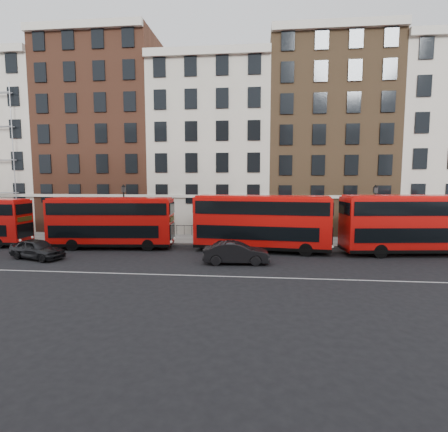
# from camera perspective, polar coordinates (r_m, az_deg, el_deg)

# --- Properties ---
(ground) EXTENTS (120.00, 120.00, 0.00)m
(ground) POSITION_cam_1_polar(r_m,az_deg,el_deg) (24.25, -7.36, -8.25)
(ground) COLOR black
(ground) RESTS_ON ground
(pavement) EXTENTS (80.00, 5.00, 0.15)m
(pavement) POSITION_cam_1_polar(r_m,az_deg,el_deg) (34.32, -3.36, -3.85)
(pavement) COLOR gray
(pavement) RESTS_ON ground
(kerb) EXTENTS (80.00, 0.30, 0.16)m
(kerb) POSITION_cam_1_polar(r_m,az_deg,el_deg) (31.89, -4.08, -4.60)
(kerb) COLOR gray
(kerb) RESTS_ON ground
(road_centre_line) EXTENTS (70.00, 0.12, 0.01)m
(road_centre_line) POSITION_cam_1_polar(r_m,az_deg,el_deg) (22.38, -8.55, -9.48)
(road_centre_line) COLOR white
(road_centre_line) RESTS_ON ground
(building_terrace) EXTENTS (64.00, 11.95, 22.00)m
(building_terrace) POSITION_cam_1_polar(r_m,az_deg,el_deg) (41.37, -2.21, 11.97)
(building_terrace) COLOR #B0A898
(building_terrace) RESTS_ON ground
(bus_b) EXTENTS (10.63, 3.39, 4.39)m
(bus_b) POSITION_cam_1_polar(r_m,az_deg,el_deg) (31.51, -17.95, -0.83)
(bus_b) COLOR red
(bus_b) RESTS_ON ground
(bus_c) EXTENTS (11.23, 3.73, 4.63)m
(bus_c) POSITION_cam_1_polar(r_m,az_deg,el_deg) (28.83, 6.08, -0.93)
(bus_c) COLOR red
(bus_c) RESTS_ON ground
(bus_d) EXTENTS (11.46, 4.01, 4.72)m
(bus_d) POSITION_cam_1_polar(r_m,az_deg,el_deg) (31.26, 28.62, -1.01)
(bus_d) COLOR red
(bus_d) RESTS_ON ground
(car_rear) EXTENTS (4.73, 3.01, 1.50)m
(car_rear) POSITION_cam_1_polar(r_m,az_deg,el_deg) (29.81, -28.19, -4.76)
(car_rear) COLOR black
(car_rear) RESTS_ON ground
(car_front) EXTENTS (4.77, 1.94, 1.54)m
(car_front) POSITION_cam_1_polar(r_m,az_deg,el_deg) (24.86, 2.00, -6.03)
(car_front) COLOR black
(car_front) RESTS_ON ground
(lamp_post_left) EXTENTS (0.44, 0.44, 5.33)m
(lamp_post_left) POSITION_cam_1_polar(r_m,az_deg,el_deg) (34.70, -15.99, 1.04)
(lamp_post_left) COLOR black
(lamp_post_left) RESTS_ON pavement
(lamp_post_right) EXTENTS (0.44, 0.44, 5.33)m
(lamp_post_right) POSITION_cam_1_polar(r_m,az_deg,el_deg) (33.81, 23.37, 0.65)
(lamp_post_right) COLOR black
(lamp_post_right) RESTS_ON pavement
(iron_railings) EXTENTS (6.60, 0.06, 1.00)m
(iron_railings) POSITION_cam_1_polar(r_m,az_deg,el_deg) (36.38, -2.81, -2.36)
(iron_railings) COLOR black
(iron_railings) RESTS_ON pavement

